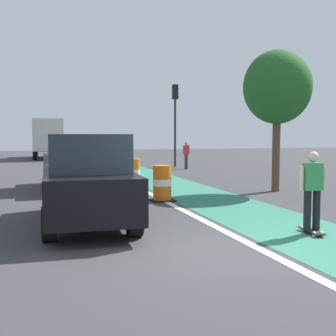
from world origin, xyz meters
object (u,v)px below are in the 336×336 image
(traffic_barrel_front, at_px, (162,184))
(delivery_truck_down_block, at_px, (48,136))
(parked_suv_second, at_px, (72,161))
(street_tree_sidewalk, at_px, (277,88))
(pedestrian_crossing, at_px, (186,154))
(parked_suv_nearest, at_px, (87,179))
(traffic_barrel_back, at_px, (114,166))
(skateboarder_on_lane, at_px, (312,190))
(traffic_light_corner, at_px, (175,111))
(traffic_barrel_mid, at_px, (133,173))

(traffic_barrel_front, xyz_separation_m, delivery_truck_down_block, (-2.53, 25.33, 1.31))
(parked_suv_second, distance_m, delivery_truck_down_block, 21.40)
(street_tree_sidewalk, bearing_deg, pedestrian_crossing, 88.32)
(parked_suv_second, height_order, pedestrian_crossing, parked_suv_second)
(parked_suv_nearest, bearing_deg, delivery_truck_down_block, 89.83)
(parked_suv_second, bearing_deg, traffic_barrel_back, 58.31)
(skateboarder_on_lane, xyz_separation_m, traffic_light_corner, (3.09, 18.40, 2.59))
(skateboarder_on_lane, distance_m, pedestrian_crossing, 16.85)
(traffic_barrel_back, relative_size, delivery_truck_down_block, 0.14)
(traffic_barrel_front, bearing_deg, pedestrian_crossing, 66.98)
(parked_suv_nearest, distance_m, traffic_barrel_front, 3.91)
(parked_suv_second, distance_m, traffic_light_corner, 11.94)
(parked_suv_second, bearing_deg, delivery_truck_down_block, 90.48)
(traffic_barrel_mid, height_order, pedestrian_crossing, pedestrian_crossing)
(delivery_truck_down_block, relative_size, pedestrian_crossing, 4.75)
(parked_suv_second, bearing_deg, street_tree_sidewalk, -23.29)
(parked_suv_nearest, xyz_separation_m, traffic_barrel_back, (2.51, 10.45, -0.50))
(traffic_light_corner, distance_m, street_tree_sidewalk, 12.24)
(parked_suv_second, distance_m, traffic_barrel_back, 4.31)
(traffic_barrel_back, bearing_deg, skateboarder_on_lane, -82.13)
(delivery_truck_down_block, bearing_deg, traffic_light_corner, -58.97)
(skateboarder_on_lane, bearing_deg, traffic_barrel_front, 107.77)
(traffic_barrel_front, bearing_deg, delivery_truck_down_block, 95.71)
(traffic_barrel_back, bearing_deg, parked_suv_nearest, -103.51)
(street_tree_sidewalk, bearing_deg, traffic_barrel_back, 125.02)
(traffic_barrel_front, distance_m, traffic_barrel_mid, 3.76)
(skateboarder_on_lane, bearing_deg, delivery_truck_down_block, 97.82)
(skateboarder_on_lane, xyz_separation_m, traffic_barrel_back, (-1.76, 12.77, -0.38))
(traffic_barrel_mid, bearing_deg, parked_suv_nearest, -110.96)
(skateboarder_on_lane, bearing_deg, parked_suv_nearest, 151.51)
(traffic_barrel_back, height_order, street_tree_sidewalk, street_tree_sidewalk)
(traffic_barrel_mid, distance_m, delivery_truck_down_block, 21.74)
(parked_suv_nearest, distance_m, traffic_light_corner, 17.85)
(traffic_barrel_back, bearing_deg, traffic_light_corner, 49.20)
(pedestrian_crossing, bearing_deg, delivery_truck_down_block, 117.82)
(skateboarder_on_lane, relative_size, traffic_barrel_mid, 1.55)
(delivery_truck_down_block, bearing_deg, parked_suv_second, -89.52)
(traffic_barrel_mid, bearing_deg, traffic_light_corner, 62.93)
(traffic_barrel_back, bearing_deg, delivery_truck_down_block, 97.79)
(parked_suv_nearest, relative_size, pedestrian_crossing, 2.90)
(delivery_truck_down_block, height_order, traffic_light_corner, traffic_light_corner)
(street_tree_sidewalk, bearing_deg, parked_suv_second, 156.71)
(traffic_light_corner, relative_size, pedestrian_crossing, 3.17)
(traffic_light_corner, bearing_deg, traffic_barrel_front, -109.79)
(pedestrian_crossing, bearing_deg, street_tree_sidewalk, -91.68)
(parked_suv_second, bearing_deg, traffic_light_corner, 52.53)
(traffic_light_corner, bearing_deg, skateboarder_on_lane, -99.55)
(delivery_truck_down_block, relative_size, traffic_light_corner, 1.50)
(parked_suv_nearest, bearing_deg, traffic_light_corner, 65.38)
(skateboarder_on_lane, height_order, traffic_barrel_mid, skateboarder_on_lane)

